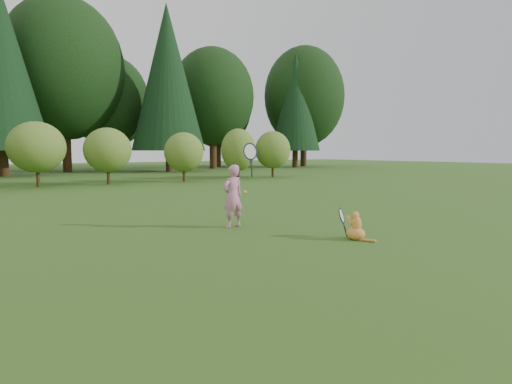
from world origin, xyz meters
TOP-DOWN VIEW (x-y plane):
  - ground at (0.00, 0.00)m, footprint 100.00×100.00m
  - shrub_row at (0.00, 13.00)m, footprint 28.00×3.00m
  - woodland_backdrop at (0.00, 23.00)m, footprint 48.00×10.00m
  - child at (-0.08, 1.15)m, footprint 0.69×0.42m
  - cat at (0.97, -0.99)m, footprint 0.38×0.70m
  - tennis_ball at (0.75, 1.99)m, footprint 0.07×0.07m

SIDE VIEW (x-z plane):
  - ground at x=0.00m, z-range 0.00..0.00m
  - cat at x=0.97m, z-range -0.08..0.58m
  - tennis_ball at x=0.75m, z-range 0.54..0.61m
  - child at x=-0.08m, z-range -0.27..1.55m
  - shrub_row at x=0.00m, z-range 0.00..2.80m
  - woodland_backdrop at x=0.00m, z-range 0.00..15.00m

